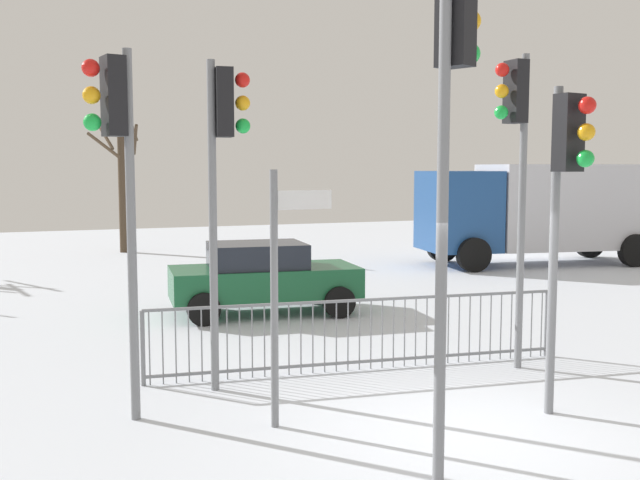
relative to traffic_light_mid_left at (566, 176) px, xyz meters
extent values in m
plane|color=silver|center=(-1.39, -0.07, -2.90)|extent=(60.00, 60.00, 0.00)
cylinder|color=slate|center=(-0.03, 0.15, -0.92)|extent=(0.11, 0.11, 3.96)
cube|color=black|center=(0.00, -0.01, 0.51)|extent=(0.35, 0.27, 0.90)
sphere|color=red|center=(0.05, -0.26, 0.81)|extent=(0.20, 0.20, 0.20)
sphere|color=orange|center=(0.05, -0.26, 0.51)|extent=(0.20, 0.20, 0.20)
sphere|color=green|center=(0.05, -0.26, 0.21)|extent=(0.20, 0.20, 0.20)
cylinder|color=slate|center=(-3.64, 2.56, -0.70)|extent=(0.11, 0.11, 4.40)
cube|color=black|center=(-3.47, 2.54, 0.95)|extent=(0.25, 0.34, 0.90)
sphere|color=red|center=(-3.22, 2.52, 1.25)|extent=(0.20, 0.20, 0.20)
sphere|color=orange|center=(-3.22, 2.52, 0.95)|extent=(0.20, 0.20, 0.20)
sphere|color=green|center=(-3.22, 2.52, 0.65)|extent=(0.20, 0.20, 0.20)
cylinder|color=slate|center=(0.87, 2.01, -0.58)|extent=(0.11, 0.11, 4.64)
cube|color=black|center=(0.71, 2.00, 1.19)|extent=(0.24, 0.33, 0.90)
sphere|color=red|center=(0.46, 1.99, 1.49)|extent=(0.20, 0.20, 0.20)
sphere|color=orange|center=(0.46, 1.99, 1.19)|extent=(0.20, 0.20, 0.20)
sphere|color=green|center=(0.46, 1.99, 0.89)|extent=(0.20, 0.20, 0.20)
cylinder|color=slate|center=(-2.33, -1.14, -0.44)|extent=(0.11, 0.11, 4.92)
cube|color=black|center=(-2.18, -1.07, 1.47)|extent=(0.34, 0.38, 0.90)
sphere|color=orange|center=(-1.95, -0.96, 1.47)|extent=(0.20, 0.20, 0.20)
sphere|color=green|center=(-1.95, -0.96, 1.17)|extent=(0.20, 0.20, 0.20)
cylinder|color=slate|center=(-4.79, 1.75, -0.72)|extent=(0.11, 0.11, 4.36)
cube|color=black|center=(-4.95, 1.72, 0.91)|extent=(0.28, 0.36, 0.90)
sphere|color=red|center=(-5.20, 1.67, 1.21)|extent=(0.20, 0.20, 0.20)
sphere|color=orange|center=(-5.20, 1.67, 0.91)|extent=(0.20, 0.20, 0.20)
sphere|color=green|center=(-5.20, 1.67, 0.61)|extent=(0.20, 0.20, 0.20)
cylinder|color=slate|center=(-3.31, 0.90, -1.41)|extent=(0.09, 0.09, 2.98)
cube|color=white|center=(-2.92, 0.96, -0.27)|extent=(0.70, 0.12, 0.22)
cube|color=slate|center=(-1.40, 2.76, -1.85)|extent=(6.24, 0.71, 0.04)
cube|color=slate|center=(-1.40, 2.76, -2.78)|extent=(6.24, 0.71, 0.04)
cylinder|color=slate|center=(-4.43, 3.08, -2.38)|extent=(0.02, 0.02, 1.05)
cylinder|color=slate|center=(-4.25, 3.07, -2.38)|extent=(0.02, 0.02, 1.05)
cylinder|color=slate|center=(-4.08, 3.05, -2.38)|extent=(0.02, 0.02, 1.05)
cylinder|color=slate|center=(-3.90, 3.03, -2.38)|extent=(0.02, 0.02, 1.05)
cylinder|color=slate|center=(-3.72, 3.01, -2.38)|extent=(0.02, 0.02, 1.05)
cylinder|color=slate|center=(-3.54, 2.99, -2.38)|extent=(0.02, 0.02, 1.05)
cylinder|color=slate|center=(-3.36, 2.97, -2.38)|extent=(0.02, 0.02, 1.05)
cylinder|color=slate|center=(-3.19, 2.95, -2.38)|extent=(0.02, 0.02, 1.05)
cylinder|color=slate|center=(-3.01, 2.93, -2.38)|extent=(0.02, 0.02, 1.05)
cylinder|color=slate|center=(-2.83, 2.91, -2.38)|extent=(0.02, 0.02, 1.05)
cylinder|color=slate|center=(-2.65, 2.89, -2.38)|extent=(0.02, 0.02, 1.05)
cylinder|color=slate|center=(-2.47, 2.87, -2.38)|extent=(0.02, 0.02, 1.05)
cylinder|color=slate|center=(-2.29, 2.86, -2.38)|extent=(0.02, 0.02, 1.05)
cylinder|color=slate|center=(-2.12, 2.84, -2.38)|extent=(0.02, 0.02, 1.05)
cylinder|color=slate|center=(-1.94, 2.82, -2.38)|extent=(0.02, 0.02, 1.05)
cylinder|color=slate|center=(-1.76, 2.80, -2.38)|extent=(0.02, 0.02, 1.05)
cylinder|color=slate|center=(-1.58, 2.78, -2.38)|extent=(0.02, 0.02, 1.05)
cylinder|color=slate|center=(-1.40, 2.76, -2.38)|extent=(0.02, 0.02, 1.05)
cylinder|color=slate|center=(-1.23, 2.74, -2.38)|extent=(0.02, 0.02, 1.05)
cylinder|color=slate|center=(-1.05, 2.72, -2.38)|extent=(0.02, 0.02, 1.05)
cylinder|color=slate|center=(-0.87, 2.70, -2.38)|extent=(0.02, 0.02, 1.05)
cylinder|color=slate|center=(-0.69, 2.68, -2.38)|extent=(0.02, 0.02, 1.05)
cylinder|color=slate|center=(-0.51, 2.66, -2.38)|extent=(0.02, 0.02, 1.05)
cylinder|color=slate|center=(-0.34, 2.65, -2.38)|extent=(0.02, 0.02, 1.05)
cylinder|color=slate|center=(-0.16, 2.63, -2.38)|extent=(0.02, 0.02, 1.05)
cylinder|color=slate|center=(0.02, 2.61, -2.38)|extent=(0.02, 0.02, 1.05)
cylinder|color=slate|center=(0.20, 2.59, -2.38)|extent=(0.02, 0.02, 1.05)
cylinder|color=slate|center=(0.38, 2.57, -2.38)|extent=(0.02, 0.02, 1.05)
cylinder|color=slate|center=(0.55, 2.55, -2.38)|extent=(0.02, 0.02, 1.05)
cylinder|color=slate|center=(0.73, 2.53, -2.38)|extent=(0.02, 0.02, 1.05)
cylinder|color=slate|center=(0.91, 2.51, -2.38)|extent=(0.02, 0.02, 1.05)
cylinder|color=slate|center=(1.09, 2.49, -2.38)|extent=(0.02, 0.02, 1.05)
cylinder|color=slate|center=(1.27, 2.47, -2.38)|extent=(0.02, 0.02, 1.05)
cylinder|color=slate|center=(1.45, 2.46, -2.38)|extent=(0.02, 0.02, 1.05)
cylinder|color=slate|center=(1.62, 2.44, -2.38)|extent=(0.02, 0.02, 1.05)
cylinder|color=slate|center=(-4.52, 3.09, -2.38)|extent=(0.06, 0.06, 1.05)
cylinder|color=slate|center=(1.71, 2.43, -2.38)|extent=(0.06, 0.06, 1.05)
cube|color=#195933|center=(-1.49, 7.35, -2.26)|extent=(3.94, 2.05, 0.65)
cube|color=#1E232D|center=(-1.64, 7.37, -1.71)|extent=(2.03, 1.67, 0.55)
cylinder|color=black|center=(-0.07, 8.07, -2.58)|extent=(0.66, 0.28, 0.64)
cylinder|color=black|center=(-0.23, 6.38, -2.58)|extent=(0.66, 0.28, 0.64)
cylinder|color=black|center=(-2.76, 8.33, -2.58)|extent=(0.66, 0.28, 0.64)
cylinder|color=black|center=(-2.92, 6.63, -2.58)|extent=(0.66, 0.28, 0.64)
cube|color=silver|center=(9.59, 11.65, -1.10)|extent=(5.31, 3.13, 2.60)
cube|color=navy|center=(6.08, 12.19, -1.20)|extent=(2.33, 2.58, 2.40)
cylinder|color=black|center=(5.89, 11.00, -2.40)|extent=(1.03, 0.45, 1.00)
cylinder|color=black|center=(6.26, 13.37, -2.40)|extent=(1.03, 0.45, 1.00)
cylinder|color=black|center=(11.08, 10.21, -2.40)|extent=(1.03, 0.45, 1.00)
cylinder|color=black|center=(11.45, 12.58, -2.40)|extent=(1.03, 0.45, 1.00)
cylinder|color=#473828|center=(-2.96, 19.75, -0.69)|extent=(0.31, 0.31, 4.41)
cylinder|color=#473828|center=(-2.50, 19.74, 1.08)|extent=(0.13, 1.01, 1.06)
cylinder|color=#473828|center=(-3.48, 19.61, 1.11)|extent=(0.41, 1.13, 0.82)
cylinder|color=#473828|center=(-2.68, 19.51, 1.74)|extent=(0.63, 0.71, 1.41)
cylinder|color=#473828|center=(-3.63, 19.31, 0.87)|extent=(1.01, 1.43, 0.93)
camera|label=1|loc=(-5.80, -7.02, 0.10)|focal=41.25mm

